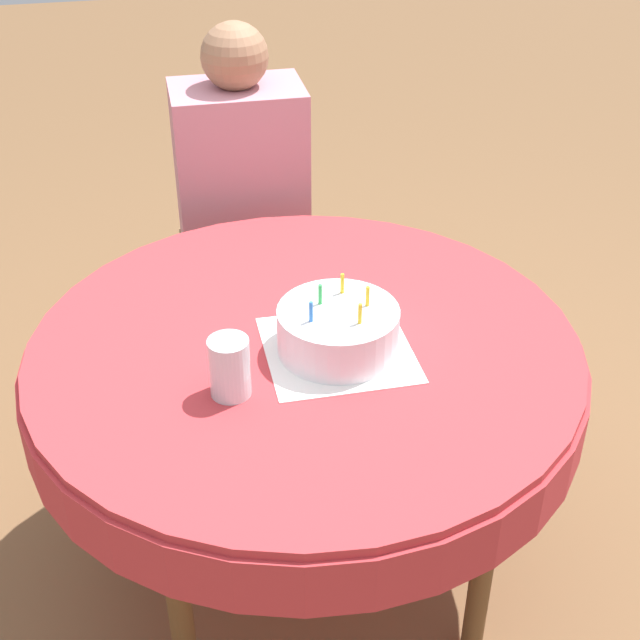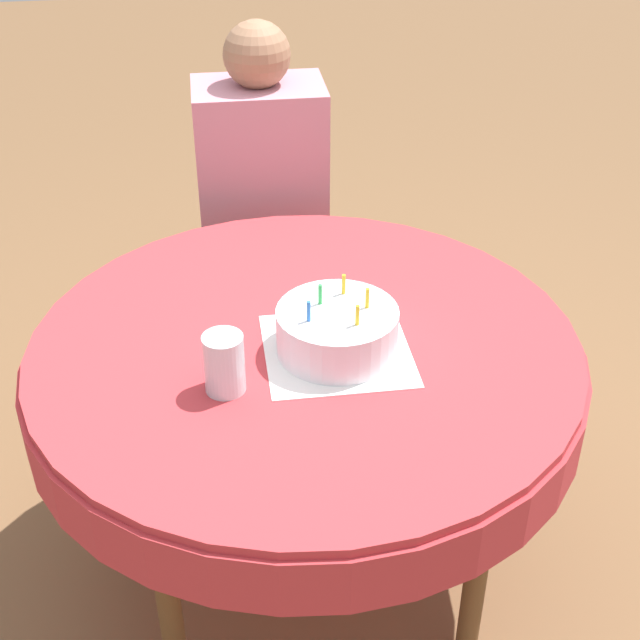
% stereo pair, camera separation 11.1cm
% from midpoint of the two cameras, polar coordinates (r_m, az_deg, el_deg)
% --- Properties ---
extents(ground_plane, '(12.00, 12.00, 0.00)m').
position_cam_midpoint_polar(ground_plane, '(2.38, -2.22, -15.35)').
color(ground_plane, brown).
extents(dining_table, '(1.21, 1.21, 0.70)m').
position_cam_midpoint_polar(dining_table, '(1.96, -2.61, -3.36)').
color(dining_table, '#BC3338').
rests_on(dining_table, ground_plane).
extents(chair, '(0.38, 0.38, 0.92)m').
position_cam_midpoint_polar(chair, '(2.78, -6.20, 5.65)').
color(chair, '#A37A4C').
rests_on(chair, ground_plane).
extents(person, '(0.37, 0.34, 1.16)m').
position_cam_midpoint_polar(person, '(2.61, -6.23, 8.59)').
color(person, '#9E7051').
rests_on(person, ground_plane).
extents(napkin, '(0.31, 0.31, 0.00)m').
position_cam_midpoint_polar(napkin, '(1.88, -0.54, -1.93)').
color(napkin, white).
rests_on(napkin, dining_table).
extents(birthday_cake, '(0.26, 0.26, 0.14)m').
position_cam_midpoint_polar(birthday_cake, '(1.85, -0.55, -0.67)').
color(birthday_cake, white).
rests_on(birthday_cake, dining_table).
extents(drinking_glass, '(0.08, 0.08, 0.13)m').
position_cam_midpoint_polar(drinking_glass, '(1.74, -7.63, -3.06)').
color(drinking_glass, silver).
rests_on(drinking_glass, dining_table).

